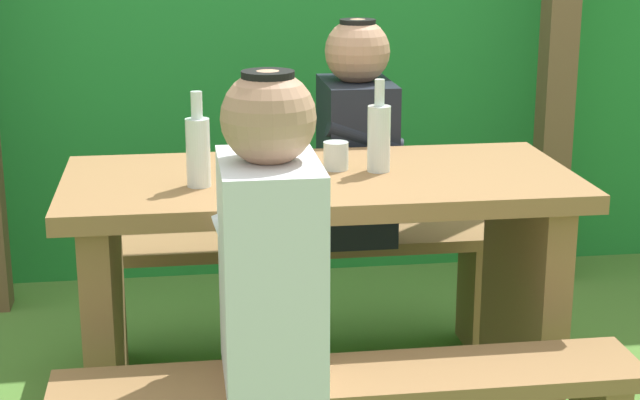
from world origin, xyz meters
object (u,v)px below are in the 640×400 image
Objects in this scene: bench_far at (298,271)px; person_black_coat at (357,138)px; picnic_table at (320,261)px; person_white_shirt at (270,242)px; drinking_glass at (336,156)px; bottle_left at (198,149)px; bottle_right at (379,136)px.

person_black_coat is (0.20, -0.00, 0.45)m from bench_far.
picnic_table is 0.61m from person_white_shirt.
bottle_left reaches higher than drinking_glass.
person_black_coat is (0.20, 0.53, 0.23)m from picnic_table.
bench_far is 0.70m from drinking_glass.
bench_far is 5.57× the size of bottle_left.
bench_far is at bearing 108.01° from bottle_right.
bench_far is 0.89m from bottle_left.
bottle_left reaches higher than picnic_table.
picnic_table is at bearing 12.97° from bottle_left.
person_white_shirt is 0.63m from drinking_glass.
bottle_left is (-0.33, -0.61, 0.57)m from bench_far.
bottle_right is at bearing -93.30° from person_black_coat.
bottle_right is (0.11, -0.04, 0.06)m from drinking_glass.
bottle_right is (-0.03, -0.51, 0.12)m from person_black_coat.
bottle_left is at bearing -131.23° from person_black_coat.
bottle_left is (-0.38, -0.13, 0.06)m from drinking_glass.
person_black_coat is (0.38, 1.05, 0.00)m from person_white_shirt.
picnic_table is 17.91× the size of drinking_glass.
person_black_coat reaches higher than bottle_right.
bottle_right is at bearing -71.99° from bench_far.
picnic_table is at bearing -110.43° from person_black_coat.
bench_far is (0.00, 0.53, -0.22)m from picnic_table.
bench_far is 1.16m from person_white_shirt.
person_white_shirt is 2.86× the size of bottle_left.
person_black_coat reaches higher than bench_far.
bottle_left reaches higher than bench_far.
picnic_table is 1.00× the size of bench_far.
picnic_table is 0.61m from person_black_coat.
bottle_right reaches higher than picnic_table.
person_black_coat is 2.80× the size of bottle_right.
person_white_shirt reaches higher than drinking_glass.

